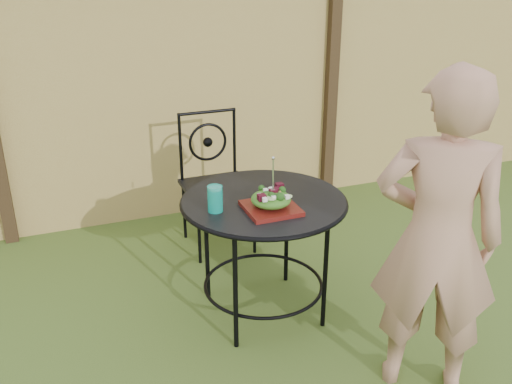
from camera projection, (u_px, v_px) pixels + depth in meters
The scene contains 8 objects.
fence at pixel (176, 98), 4.32m from camera, with size 8.00×0.12×1.90m.
patio_table at pixel (264, 222), 3.18m from camera, with size 0.92×0.92×0.72m.
patio_chair at pixel (215, 178), 4.01m from camera, with size 0.46×0.46×0.95m.
diner at pixel (437, 240), 2.54m from camera, with size 0.58×0.38×1.58m, color #AC7A62.
salad_plate at pixel (271, 208), 2.98m from camera, with size 0.27×0.27×0.02m, color #401409.
salad at pixel (271, 199), 2.96m from camera, with size 0.21×0.21×0.08m, color #235614.
fork at pixel (273, 176), 2.91m from camera, with size 0.01×0.01×0.18m, color silver.
drinking_glass at pixel (215, 199), 2.95m from camera, with size 0.08×0.08×0.14m, color #0D9F8C.
Camera 1 is at (-0.96, -1.99, 1.98)m, focal length 40.00 mm.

